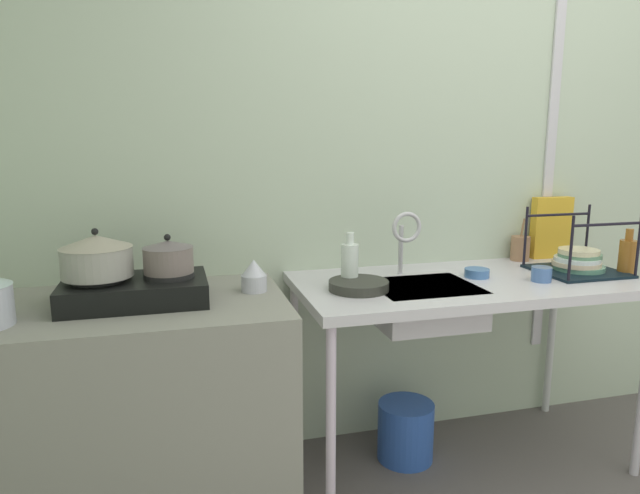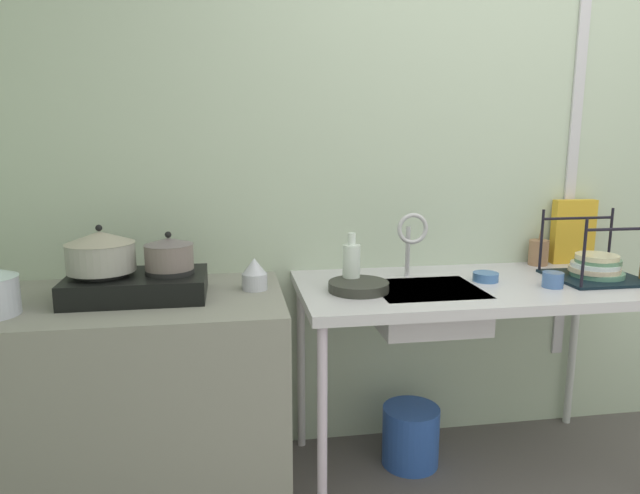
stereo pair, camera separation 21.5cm
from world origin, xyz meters
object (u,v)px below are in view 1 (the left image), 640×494
cup_by_rack (541,274)px  cereal_box (551,228)px  stove (135,290)px  sink_basin (424,304)px  bucket_on_floor (406,431)px  utensil_jar (520,248)px  faucet (405,232)px  bottle_by_rack (627,256)px  pot_on_left_burner (97,256)px  frying_pan (359,285)px  dish_rack (578,262)px  bottle_by_sink (350,264)px  pot_on_right_burner (168,256)px  percolator (254,276)px  small_bowl_on_drainboard (477,273)px

cup_by_rack → cereal_box: 0.53m
stove → cereal_box: bearing=8.5°
sink_basin → bucket_on_floor: bearing=93.3°
utensil_jar → sink_basin: bearing=-153.8°
faucet → bottle_by_rack: 0.98m
pot_on_left_burner → bucket_on_floor: size_ratio=0.94×
frying_pan → utensil_jar: 0.98m
dish_rack → cup_by_rack: size_ratio=4.30×
stove → sink_basin: 1.11m
bottle_by_sink → bucket_on_floor: 0.83m
pot_on_right_burner → utensil_jar: size_ratio=0.89×
pot_on_left_burner → dish_rack: dish_rack is taller
pot_on_left_burner → cereal_box: (2.05, 0.29, -0.03)m
stove → bottle_by_sink: bearing=2.4°
frying_pan → bottle_by_sink: bearing=99.0°
frying_pan → sink_basin: bearing=-1.1°
cereal_box → bottle_by_sink: bearing=-164.7°
stove → faucet: faucet is taller
pot_on_left_burner → percolator: size_ratio=1.97×
cereal_box → bottle_by_rack: bearing=-72.5°
faucet → cereal_box: size_ratio=0.94×
dish_rack → cereal_box: size_ratio=1.17×
dish_rack → pot_on_left_burner: bearing=179.6°
sink_basin → utensil_jar: 0.74m
pot_on_right_burner → frying_pan: (0.71, -0.04, -0.14)m
faucet → bottle_by_sink: size_ratio=1.30×
bottle_by_rack → bucket_on_floor: (-0.94, 0.16, -0.78)m
pot_on_left_burner → cup_by_rack: size_ratio=3.01×
bottle_by_rack → faucet: bearing=167.8°
percolator → cereal_box: (1.50, 0.24, 0.09)m
dish_rack → bottle_by_rack: (0.19, -0.08, 0.03)m
bottle_by_sink → utensil_jar: (0.94, 0.24, -0.03)m
percolator → bucket_on_floor: percolator is taller
pot_on_left_burner → frying_pan: size_ratio=1.05×
bottle_by_rack → cereal_box: cereal_box is taller
stove → small_bowl_on_drainboard: stove is taller
faucet → dish_rack: (0.76, -0.13, -0.14)m
utensil_jar → cup_by_rack: bearing=-112.3°
dish_rack → utensil_jar: 0.30m
sink_basin → bottle_by_rack: 0.95m
cereal_box → bucket_on_floor: 1.21m
percolator → faucet: faucet is taller
bottle_by_rack → bucket_on_floor: bottle_by_rack is taller
percolator → bottle_by_rack: 1.61m
sink_basin → bottle_by_rack: size_ratio=2.07×
stove → cup_by_rack: (1.60, -0.11, -0.02)m
bottle_by_sink → frying_pan: bearing=-81.0°
percolator → bottle_by_rack: bottle_by_rack is taller
faucet → small_bowl_on_drainboard: size_ratio=2.69×
faucet → stove: bearing=-174.0°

